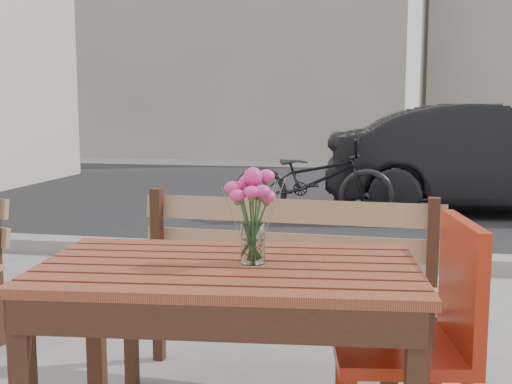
{
  "coord_description": "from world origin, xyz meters",
  "views": [
    {
      "loc": [
        0.57,
        -2.07,
        1.28
      ],
      "look_at": [
        0.16,
        -0.0,
        0.99
      ],
      "focal_mm": 45.0,
      "sensor_mm": 36.0,
      "label": 1
    }
  ],
  "objects_px": {
    "main_table": "(228,301)",
    "parked_car": "(493,159)",
    "red_chair": "(425,330)",
    "main_vase": "(253,204)",
    "bicycle": "(313,180)"
  },
  "relations": [
    {
      "from": "main_table",
      "to": "red_chair",
      "type": "distance_m",
      "value": 0.68
    },
    {
      "from": "parked_car",
      "to": "bicycle",
      "type": "bearing_deg",
      "value": 112.9
    },
    {
      "from": "main_vase",
      "to": "bicycle",
      "type": "relative_size",
      "value": 0.18
    },
    {
      "from": "main_vase",
      "to": "parked_car",
      "type": "xyz_separation_m",
      "value": [
        1.69,
        5.96,
        -0.31
      ]
    },
    {
      "from": "red_chair",
      "to": "main_vase",
      "type": "height_order",
      "value": "main_vase"
    },
    {
      "from": "main_table",
      "to": "parked_car",
      "type": "xyz_separation_m",
      "value": [
        1.77,
        5.98,
        0.01
      ]
    },
    {
      "from": "main_vase",
      "to": "bicycle",
      "type": "xyz_separation_m",
      "value": [
        -0.34,
        4.94,
        -0.49
      ]
    },
    {
      "from": "red_chair",
      "to": "bicycle",
      "type": "height_order",
      "value": "bicycle"
    },
    {
      "from": "main_table",
      "to": "parked_car",
      "type": "distance_m",
      "value": 6.24
    },
    {
      "from": "main_table",
      "to": "red_chair",
      "type": "height_order",
      "value": "red_chair"
    },
    {
      "from": "main_table",
      "to": "parked_car",
      "type": "height_order",
      "value": "parked_car"
    },
    {
      "from": "parked_car",
      "to": "bicycle",
      "type": "relative_size",
      "value": 2.2
    },
    {
      "from": "red_chair",
      "to": "bicycle",
      "type": "distance_m",
      "value": 4.88
    },
    {
      "from": "main_table",
      "to": "main_vase",
      "type": "distance_m",
      "value": 0.33
    },
    {
      "from": "main_table",
      "to": "bicycle",
      "type": "xyz_separation_m",
      "value": [
        -0.27,
        4.97,
        -0.17
      ]
    }
  ]
}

